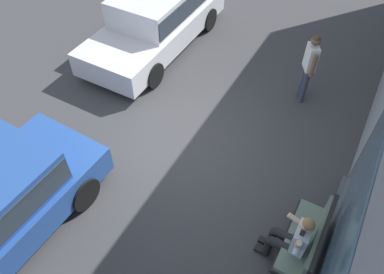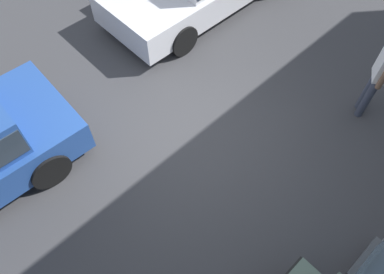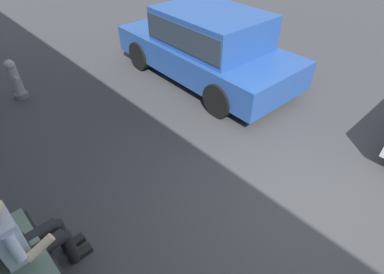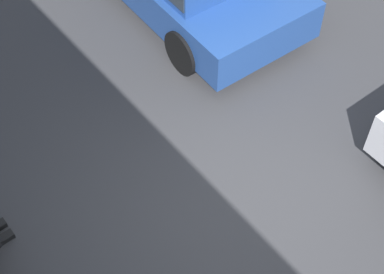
% 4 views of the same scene
% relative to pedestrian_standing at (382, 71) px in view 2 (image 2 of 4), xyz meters
% --- Properties ---
extents(ground_plane, '(60.00, 60.00, 0.00)m').
position_rel_pedestrian_standing_xyz_m(ground_plane, '(2.53, -1.63, -1.02)').
color(ground_plane, '#38383A').
extents(pedestrian_standing, '(0.49, 0.35, 1.73)m').
position_rel_pedestrian_standing_xyz_m(pedestrian_standing, '(0.00, 0.00, 0.00)').
color(pedestrian_standing, '#383D4C').
rests_on(pedestrian_standing, ground_plane).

